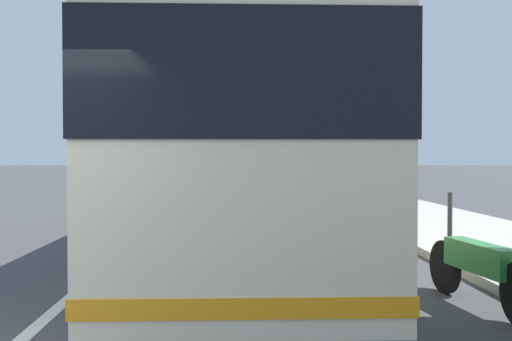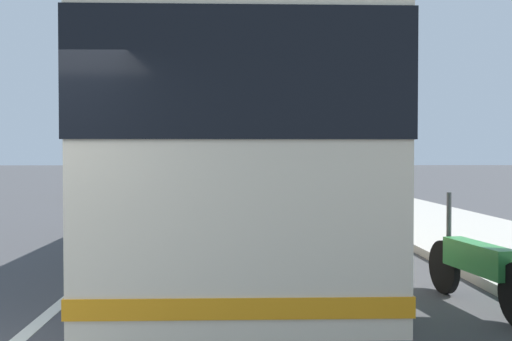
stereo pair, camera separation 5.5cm
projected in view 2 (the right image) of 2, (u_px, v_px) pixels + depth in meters
sidewalk_curb at (439, 224)px, 14.50m from camera, size 110.00×3.60×0.14m
lane_divider_line at (150, 228)px, 14.23m from camera, size 110.00×0.16×0.01m
coach_bus at (238, 147)px, 10.47m from camera, size 12.36×2.73×3.32m
motorcycle_mid_row at (477, 266)px, 6.66m from camera, size 2.21×0.40×1.28m
car_side_street at (247, 183)px, 23.35m from camera, size 4.51×1.91×1.42m
car_ahead_same_lane at (129, 180)px, 25.67m from camera, size 4.74×2.02×1.54m
car_oncoming at (235, 172)px, 39.10m from camera, size 4.75×2.07×1.49m
car_far_distant at (188, 168)px, 47.15m from camera, size 4.09×1.83×1.61m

